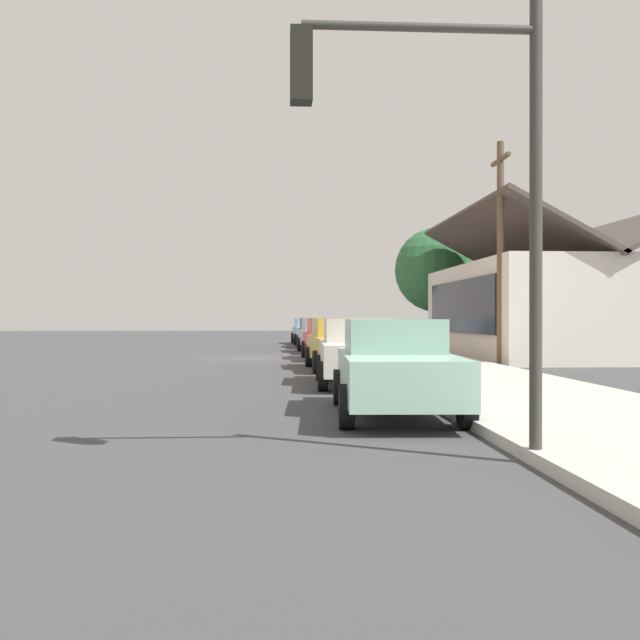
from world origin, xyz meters
TOP-DOWN VIEW (x-y plane):
  - ground_plane at (0.00, 0.00)m, footprint 120.00×120.00m
  - sidewalk_curb at (0.00, 5.60)m, footprint 60.00×4.20m
  - car_skyblue at (-15.14, 2.73)m, footprint 4.74×2.22m
  - car_charcoal at (-10.05, 2.79)m, footprint 4.86×2.07m
  - car_silver at (-4.29, 2.81)m, footprint 4.93×2.25m
  - car_cherry at (1.05, 2.77)m, footprint 4.36×2.09m
  - car_mustard at (6.48, 2.74)m, footprint 4.64×2.16m
  - car_ivory at (11.64, 2.66)m, footprint 4.59×2.06m
  - car_seafoam at (16.99, 2.70)m, footprint 4.76×2.15m
  - storefront_building at (-0.07, 11.98)m, footprint 12.98×7.90m
  - shade_tree at (-8.67, 9.18)m, footprint 4.46×4.46m
  - traffic_light_main at (21.06, 2.54)m, footprint 0.37×2.79m
  - utility_pole_wooden at (5.24, 8.20)m, footprint 1.80×0.24m
  - fire_hydrant_red at (10.33, 4.20)m, footprint 0.22×0.22m

SIDE VIEW (x-z plane):
  - ground_plane at x=0.00m, z-range 0.00..0.00m
  - sidewalk_curb at x=0.00m, z-range 0.00..0.16m
  - fire_hydrant_red at x=10.33m, z-range 0.14..0.85m
  - car_cherry at x=1.05m, z-range 0.02..1.61m
  - car_ivory at x=11.64m, z-range 0.02..1.61m
  - car_seafoam at x=16.99m, z-range 0.02..1.61m
  - car_mustard at x=6.48m, z-range 0.02..1.61m
  - car_charcoal at x=-10.05m, z-range 0.02..1.61m
  - car_skyblue at x=-15.14m, z-range 0.02..1.61m
  - car_silver at x=-4.29m, z-range 0.02..1.61m
  - storefront_building at x=-0.07m, z-range -0.93..4.99m
  - traffic_light_main at x=21.06m, z-range 0.89..6.09m
  - utility_pole_wooden at x=5.24m, z-range 0.18..7.68m
  - shade_tree at x=-8.67m, z-range 0.94..7.30m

